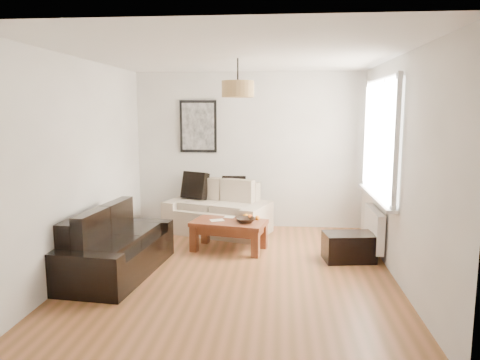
# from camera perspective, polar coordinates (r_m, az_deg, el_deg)

# --- Properties ---
(floor) EXTENTS (4.50, 4.50, 0.00)m
(floor) POSITION_cam_1_polar(r_m,az_deg,el_deg) (5.76, -0.55, -11.30)
(floor) COLOR brown
(floor) RESTS_ON ground
(ceiling) EXTENTS (3.80, 4.50, 0.00)m
(ceiling) POSITION_cam_1_polar(r_m,az_deg,el_deg) (5.44, -0.59, 15.34)
(ceiling) COLOR white
(ceiling) RESTS_ON floor
(wall_back) EXTENTS (3.80, 0.04, 2.60)m
(wall_back) POSITION_cam_1_polar(r_m,az_deg,el_deg) (7.68, 1.11, 3.72)
(wall_back) COLOR silver
(wall_back) RESTS_ON floor
(wall_front) EXTENTS (3.80, 0.04, 2.60)m
(wall_front) POSITION_cam_1_polar(r_m,az_deg,el_deg) (3.25, -4.52, -3.29)
(wall_front) COLOR silver
(wall_front) RESTS_ON floor
(wall_left) EXTENTS (0.04, 4.50, 2.60)m
(wall_left) POSITION_cam_1_polar(r_m,az_deg,el_deg) (5.95, -19.11, 1.75)
(wall_left) COLOR silver
(wall_left) RESTS_ON floor
(wall_right) EXTENTS (0.04, 4.50, 2.60)m
(wall_right) POSITION_cam_1_polar(r_m,az_deg,el_deg) (5.59, 19.19, 1.33)
(wall_right) COLOR silver
(wall_right) RESTS_ON floor
(window_bay) EXTENTS (0.14, 1.90, 1.60)m
(window_bay) POSITION_cam_1_polar(r_m,az_deg,el_deg) (6.33, 17.24, 4.97)
(window_bay) COLOR white
(window_bay) RESTS_ON wall_right
(radiator) EXTENTS (0.10, 0.90, 0.52)m
(radiator) POSITION_cam_1_polar(r_m,az_deg,el_deg) (6.51, 16.41, -5.79)
(radiator) COLOR white
(radiator) RESTS_ON wall_right
(poster) EXTENTS (0.62, 0.04, 0.87)m
(poster) POSITION_cam_1_polar(r_m,az_deg,el_deg) (7.73, -5.24, 6.69)
(poster) COLOR black
(poster) RESTS_ON wall_back
(pendant_shade) EXTENTS (0.40, 0.40, 0.20)m
(pendant_shade) POSITION_cam_1_polar(r_m,az_deg,el_deg) (5.71, -0.28, 11.31)
(pendant_shade) COLOR tan
(pendant_shade) RESTS_ON ceiling
(loveseat_cream) EXTENTS (1.81, 1.35, 0.80)m
(loveseat_cream) POSITION_cam_1_polar(r_m,az_deg,el_deg) (7.40, -2.80, -3.53)
(loveseat_cream) COLOR #BCB098
(loveseat_cream) RESTS_ON floor
(sofa_leather) EXTENTS (1.01, 1.80, 0.75)m
(sofa_leather) POSITION_cam_1_polar(r_m,az_deg,el_deg) (5.77, -15.16, -7.67)
(sofa_leather) COLOR black
(sofa_leather) RESTS_ON floor
(coffee_table) EXTENTS (1.12, 0.76, 0.42)m
(coffee_table) POSITION_cam_1_polar(r_m,az_deg,el_deg) (6.52, -1.37, -6.95)
(coffee_table) COLOR brown
(coffee_table) RESTS_ON floor
(ottoman) EXTENTS (0.70, 0.51, 0.37)m
(ottoman) POSITION_cam_1_polar(r_m,az_deg,el_deg) (6.25, 13.44, -8.15)
(ottoman) COLOR black
(ottoman) RESTS_ON floor
(cushion_left) EXTENTS (0.46, 0.32, 0.45)m
(cushion_left) POSITION_cam_1_polar(r_m,az_deg,el_deg) (7.60, -5.66, -0.69)
(cushion_left) COLOR black
(cushion_left) RESTS_ON loveseat_cream
(cushion_right) EXTENTS (0.39, 0.12, 0.39)m
(cushion_right) POSITION_cam_1_polar(r_m,az_deg,el_deg) (7.51, -0.78, -0.99)
(cushion_right) COLOR black
(cushion_right) RESTS_ON loveseat_cream
(fruit_bowl) EXTENTS (0.34, 0.34, 0.07)m
(fruit_bowl) POSITION_cam_1_polar(r_m,az_deg,el_deg) (6.38, 0.68, -5.04)
(fruit_bowl) COLOR black
(fruit_bowl) RESTS_ON coffee_table
(orange_a) EXTENTS (0.10, 0.10, 0.08)m
(orange_a) POSITION_cam_1_polar(r_m,az_deg,el_deg) (6.52, 1.28, -4.68)
(orange_a) COLOR #DA5512
(orange_a) RESTS_ON fruit_bowl
(orange_b) EXTENTS (0.09, 0.09, 0.07)m
(orange_b) POSITION_cam_1_polar(r_m,az_deg,el_deg) (6.48, 2.17, -4.77)
(orange_b) COLOR orange
(orange_b) RESTS_ON fruit_bowl
(orange_c) EXTENTS (0.09, 0.09, 0.09)m
(orange_c) POSITION_cam_1_polar(r_m,az_deg,el_deg) (6.54, 0.74, -4.63)
(orange_c) COLOR orange
(orange_c) RESTS_ON fruit_bowl
(papers) EXTENTS (0.23, 0.20, 0.01)m
(papers) POSITION_cam_1_polar(r_m,az_deg,el_deg) (6.51, -2.88, -5.04)
(papers) COLOR white
(papers) RESTS_ON coffee_table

